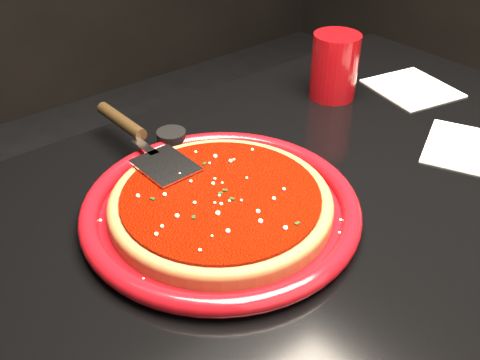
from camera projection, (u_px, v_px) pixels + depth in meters
name	position (u px, v px, depth m)	size (l,w,h in m)	color
table	(308.00, 344.00, 1.05)	(1.20, 0.80, 0.75)	black
plate	(221.00, 207.00, 0.77)	(0.40, 0.40, 0.03)	maroon
pizza_crust	(221.00, 205.00, 0.76)	(0.32, 0.32, 0.02)	brown
pizza_crust_rim	(221.00, 200.00, 0.76)	(0.32, 0.32, 0.02)	brown
pizza_sauce	(221.00, 197.00, 0.76)	(0.28, 0.28, 0.01)	#740A00
parmesan_dusting	(221.00, 193.00, 0.75)	(0.27, 0.27, 0.01)	beige
basil_flecks	(221.00, 193.00, 0.75)	(0.25, 0.25, 0.00)	black
pizza_server	(142.00, 139.00, 0.86)	(0.09, 0.32, 0.02)	silver
cup	(334.00, 66.00, 1.06)	(0.09, 0.09, 0.13)	maroon
napkin_a	(475.00, 150.00, 0.92)	(0.16, 0.16, 0.00)	silver
napkin_b	(412.00, 88.00, 1.12)	(0.15, 0.16, 0.00)	silver
ramekin	(172.00, 141.00, 0.91)	(0.05, 0.05, 0.04)	black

